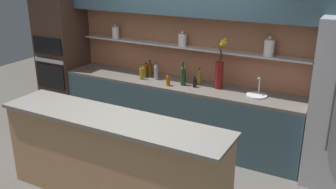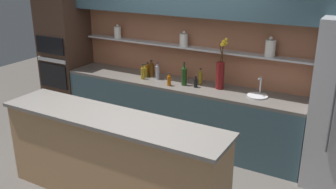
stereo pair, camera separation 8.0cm
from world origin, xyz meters
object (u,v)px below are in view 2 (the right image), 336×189
flower_vase (221,71)px  sink_fixture (258,95)px  bottle_oil_3 (143,73)px  bottle_spirit_7 (158,72)px  bottle_spirit_0 (152,70)px  bottle_oil_8 (145,72)px  bottle_oil_5 (200,78)px  oven_tower (65,57)px  bottle_wine_6 (184,76)px  bottle_sauce_2 (196,83)px  bottle_sauce_1 (169,80)px  bottle_sauce_9 (148,69)px  bottle_spirit_4 (184,74)px

flower_vase → sink_fixture: (0.55, -0.05, -0.23)m
bottle_oil_3 → bottle_spirit_7: 0.22m
flower_vase → bottle_spirit_0: size_ratio=2.75×
sink_fixture → bottle_oil_3: bearing=-176.7°
bottle_spirit_7 → bottle_oil_8: bottle_spirit_7 is taller
sink_fixture → bottle_spirit_7: 1.53m
bottle_spirit_0 → bottle_oil_3: (-0.05, -0.17, -0.02)m
bottle_oil_5 → bottle_oil_8: bottle_oil_5 is taller
oven_tower → bottle_wine_6: size_ratio=6.02×
bottle_oil_3 → bottle_sauce_2: bearing=2.8°
bottle_spirit_0 → bottle_oil_3: 0.18m
bottle_sauce_1 → bottle_wine_6: (0.17, 0.13, 0.05)m
bottle_spirit_0 → bottle_spirit_7: bottle_spirit_0 is taller
bottle_sauce_2 → bottle_sauce_9: 0.94m
bottle_spirit_0 → bottle_sauce_1: bottle_spirit_0 is taller
bottle_spirit_0 → bottle_sauce_2: (0.81, -0.13, -0.04)m
flower_vase → bottle_spirit_4: (-0.61, 0.10, -0.15)m
oven_tower → bottle_spirit_7: oven_tower is taller
bottle_wine_6 → bottle_sauce_1: bearing=-144.2°
oven_tower → sink_fixture: 3.37m
oven_tower → bottle_sauce_1: bearing=-4.5°
bottle_spirit_7 → sink_fixture: bearing=0.1°
oven_tower → bottle_sauce_2: (2.49, -0.05, -0.04)m
oven_tower → bottle_oil_3: bearing=-3.1°
bottle_spirit_4 → bottle_sauce_9: bottle_spirit_4 is taller
bottle_wine_6 → bottle_oil_5: bearing=41.6°
oven_tower → bottle_oil_5: bearing=2.7°
bottle_spirit_4 → bottle_sauce_9: size_ratio=1.28×
flower_vase → bottle_sauce_2: flower_vase is taller
bottle_oil_3 → bottle_oil_5: 0.88m
bottle_sauce_9 → bottle_spirit_0: bearing=-30.9°
bottle_oil_3 → bottle_oil_5: bearing=13.5°
sink_fixture → bottle_oil_5: size_ratio=1.17×
sink_fixture → bottle_spirit_4: bearing=172.5°
bottle_oil_5 → bottle_spirit_7: 0.66m
bottle_oil_5 → bottle_wine_6: bottle_wine_6 is taller
oven_tower → bottle_spirit_0: (1.69, 0.08, 0.00)m
flower_vase → bottle_sauce_9: 1.26m
bottle_wine_6 → bottle_spirit_4: bearing=118.5°
bottle_oil_5 → bottle_sauce_9: size_ratio=1.23×
bottle_sauce_2 → bottle_oil_3: bearing=-177.2°
bottle_spirit_0 → bottle_sauce_1: 0.51m
bottle_sauce_2 → oven_tower: bearing=179.0°
bottle_spirit_4 → bottle_oil_3: bearing=-155.6°
bottle_sauce_2 → bottle_wine_6: (-0.18, 0.00, 0.06)m
bottle_spirit_7 → flower_vase: bearing=3.4°
bottle_spirit_4 → sink_fixture: bearing=-7.5°
bottle_wine_6 → bottle_oil_8: 0.70m
bottle_spirit_7 → bottle_oil_5: bearing=9.3°
bottle_oil_3 → bottle_sauce_9: (-0.07, 0.24, -0.01)m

